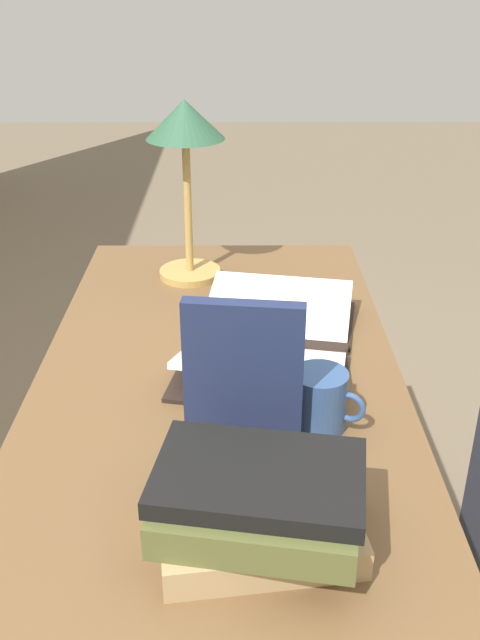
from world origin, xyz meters
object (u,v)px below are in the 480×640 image
object	(u,v)px
book_standing_upright	(243,376)
coffee_mug	(320,400)
reading_lamp	(186,142)
open_book	(270,339)
book_stack_tall	(259,505)

from	to	relation	value
book_standing_upright	coffee_mug	bearing A→B (deg)	-63.07
reading_lamp	coffee_mug	world-z (taller)	reading_lamp
open_book	book_stack_tall	world-z (taller)	book_stack_tall
open_book	coffee_mug	xyz separation A→B (m)	(-0.25, -0.07, 0.03)
open_book	coffee_mug	distance (m)	0.26
book_standing_upright	book_stack_tall	bearing A→B (deg)	-168.35
open_book	book_stack_tall	xyz separation A→B (m)	(-0.51, 0.04, 0.04)
open_book	book_standing_upright	distance (m)	0.32
reading_lamp	open_book	bearing A→B (deg)	-153.57
book_stack_tall	reading_lamp	size ratio (longest dim) A/B	0.69
coffee_mug	reading_lamp	bearing A→B (deg)	21.83
book_standing_upright	coffee_mug	xyz separation A→B (m)	(0.05, -0.12, -0.07)
book_standing_upright	reading_lamp	xyz separation A→B (m)	(0.65, 0.12, 0.20)
open_book	book_standing_upright	bearing A→B (deg)	-179.67
book_standing_upright	reading_lamp	distance (m)	0.69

